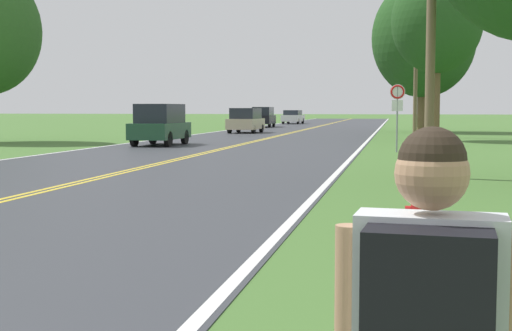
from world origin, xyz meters
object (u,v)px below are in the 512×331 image
car_white_sedan_mid_far (293,117)px  tree_mid_treeline (424,38)px  traffic_sign (397,101)px  tree_left_verge (437,22)px  car_champagne_van_approaching (246,120)px  fire_hydrant (422,207)px  car_dark_green_van_nearest (160,124)px  car_black_suv_mid_near (263,117)px

car_white_sedan_mid_far → tree_mid_treeline: bearing=-149.7°
traffic_sign → car_white_sedan_mid_far: 50.56m
tree_left_verge → tree_mid_treeline: (-0.25, 13.46, 0.40)m
car_champagne_van_approaching → tree_left_verge: bearing=-125.3°
fire_hydrant → car_champagne_van_approaching: size_ratio=0.21×
tree_mid_treeline → car_dark_green_van_nearest: tree_mid_treeline is taller
car_white_sedan_mid_far → fire_hydrant: bearing=-167.6°
fire_hydrant → tree_left_verge: tree_left_verge is taller
tree_mid_treeline → car_black_suv_mid_near: bearing=141.4°
tree_left_verge → car_white_sedan_mid_far: size_ratio=1.95×
car_black_suv_mid_near → car_champagne_van_approaching: bearing=-176.0°
car_dark_green_van_nearest → car_white_sedan_mid_far: size_ratio=0.84×
tree_left_verge → tree_mid_treeline: 13.47m
car_dark_green_van_nearest → car_champagne_van_approaching: 17.20m
tree_left_verge → car_champagne_van_approaching: tree_left_verge is taller
tree_mid_treeline → car_champagne_van_approaching: 14.19m
fire_hydrant → traffic_sign: bearing=91.2°
car_champagne_van_approaching → car_black_suv_mid_near: 15.01m
car_black_suv_mid_near → car_dark_green_van_nearest: bearing=179.9°
car_champagne_van_approaching → fire_hydrant: bearing=-162.3°
tree_mid_treeline → car_champagne_van_approaching: (-12.33, -3.81, -5.89)m
car_champagne_van_approaching → car_white_sedan_mid_far: bearing=3.8°
car_white_sedan_mid_far → car_dark_green_van_nearest: bearing=-177.0°
car_champagne_van_approaching → traffic_sign: bearing=-150.4°
fire_hydrant → car_black_suv_mid_near: bearing=103.0°
traffic_sign → car_champagne_van_approaching: 22.98m
car_champagne_van_approaching → car_dark_green_van_nearest: bearing=-179.4°
fire_hydrant → car_white_sedan_mid_far: size_ratio=0.18×
car_white_sedan_mid_far → traffic_sign: bearing=-164.4°
car_black_suv_mid_near → tree_mid_treeline: bearing=-130.7°
car_white_sedan_mid_far → car_champagne_van_approaching: bearing=-175.8°
traffic_sign → tree_mid_treeline: tree_mid_treeline is taller
tree_left_verge → car_black_suv_mid_near: size_ratio=2.04×
traffic_sign → car_champagne_van_approaching: size_ratio=0.68×
fire_hydrant → car_white_sedan_mid_far: (-11.84, 68.33, 0.36)m
car_dark_green_van_nearest → tree_left_verge: bearing=-59.3°
car_champagne_van_approaching → car_black_suv_mid_near: (-1.58, 14.93, 0.06)m
tree_mid_treeline → car_black_suv_mid_near: tree_mid_treeline is taller
traffic_sign → tree_mid_treeline: 24.69m
tree_left_verge → car_dark_green_van_nearest: 16.00m
traffic_sign → tree_left_verge: tree_left_verge is taller
traffic_sign → car_champagne_van_approaching: bearing=117.5°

